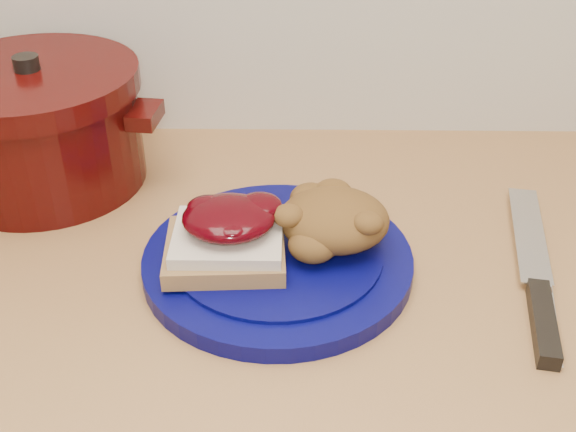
{
  "coord_description": "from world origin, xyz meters",
  "views": [
    {
      "loc": [
        0.04,
        0.91,
        1.34
      ],
      "look_at": [
        0.03,
        1.51,
        0.95
      ],
      "focal_mm": 45.0,
      "sensor_mm": 36.0,
      "label": 1
    }
  ],
  "objects_px": {
    "chef_knife": "(539,295)",
    "dutch_oven": "(39,126)",
    "plate": "(278,261)",
    "butter_knife": "(548,307)"
  },
  "relations": [
    {
      "from": "chef_knife",
      "to": "dutch_oven",
      "type": "height_order",
      "value": "dutch_oven"
    },
    {
      "from": "plate",
      "to": "chef_knife",
      "type": "xyz_separation_m",
      "value": [
        0.25,
        -0.05,
        -0.0
      ]
    },
    {
      "from": "plate",
      "to": "dutch_oven",
      "type": "relative_size",
      "value": 0.92
    },
    {
      "from": "plate",
      "to": "dutch_oven",
      "type": "xyz_separation_m",
      "value": [
        -0.28,
        0.17,
        0.06
      ]
    },
    {
      "from": "butter_knife",
      "to": "dutch_oven",
      "type": "bearing_deg",
      "value": 78.0
    },
    {
      "from": "chef_knife",
      "to": "dutch_oven",
      "type": "bearing_deg",
      "value": 76.96
    },
    {
      "from": "plate",
      "to": "dutch_oven",
      "type": "height_order",
      "value": "dutch_oven"
    },
    {
      "from": "plate",
      "to": "dutch_oven",
      "type": "bearing_deg",
      "value": 148.33
    },
    {
      "from": "plate",
      "to": "chef_knife",
      "type": "distance_m",
      "value": 0.25
    },
    {
      "from": "plate",
      "to": "butter_knife",
      "type": "relative_size",
      "value": 1.68
    }
  ]
}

